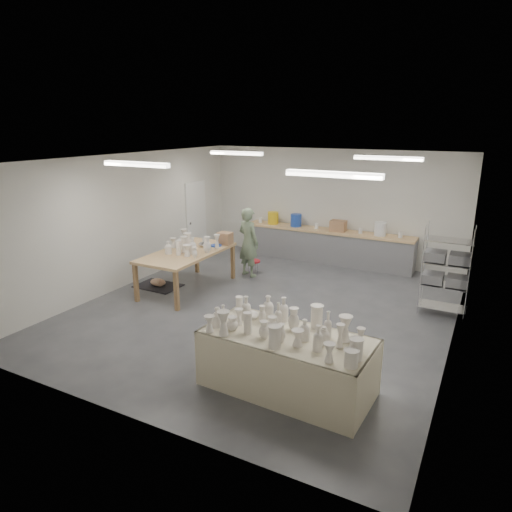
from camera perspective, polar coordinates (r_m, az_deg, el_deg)
The scene contains 9 objects.
room at distance 8.88m, azimuth 0.85°, elevation 6.04°, with size 8.00×8.02×3.00m.
back_counter at distance 12.43m, azimuth 8.75°, elevation 1.40°, with size 4.60×0.60×1.24m.
wire_shelf at distance 9.53m, azimuth 22.68°, elevation -1.58°, with size 0.88×0.48×1.80m.
drying_table at distance 6.53m, azimuth 3.82°, elevation -12.83°, with size 2.41×1.24×1.20m.
work_table at distance 10.30m, azimuth -8.09°, elevation 0.73°, with size 1.20×2.38×1.26m.
rug at distance 10.82m, azimuth -12.12°, elevation -3.67°, with size 1.00×0.70×0.02m, color black.
cat at distance 10.77m, azimuth -12.12°, elevation -3.23°, with size 0.45×0.37×0.17m.
potter at distance 11.10m, azimuth -0.95°, elevation 1.74°, with size 0.62×0.41×1.70m, color gray.
red_stool at distance 11.48m, azimuth -0.29°, elevation -0.73°, with size 0.42×0.42×0.31m.
Camera 1 is at (3.84, -7.71, 3.62)m, focal length 32.00 mm.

